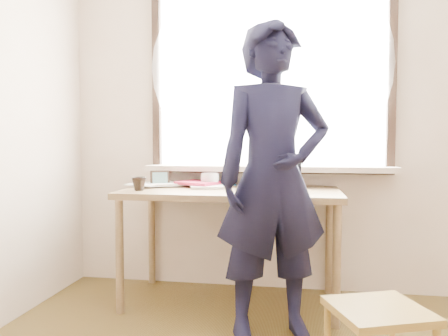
% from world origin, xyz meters
% --- Properties ---
extents(desk, '(1.49, 0.74, 0.80)m').
position_xyz_m(desk, '(-0.44, 1.63, 0.72)').
color(desk, olive).
rests_on(desk, ground).
extents(laptop, '(0.42, 0.36, 0.25)m').
position_xyz_m(laptop, '(-0.15, 1.60, 0.86)').
color(laptop, black).
rests_on(laptop, desk).
extents(mug_white, '(0.15, 0.15, 0.10)m').
position_xyz_m(mug_white, '(-0.62, 1.76, 0.85)').
color(mug_white, white).
rests_on(mug_white, desk).
extents(mug_dark, '(0.11, 0.11, 0.09)m').
position_xyz_m(mug_dark, '(-1.04, 1.45, 0.84)').
color(mug_dark, black).
rests_on(mug_dark, desk).
extents(mouse, '(0.09, 0.06, 0.03)m').
position_xyz_m(mouse, '(0.01, 1.53, 0.82)').
color(mouse, black).
rests_on(mouse, desk).
extents(desk_clutter, '(0.60, 0.50, 0.04)m').
position_xyz_m(desk_clutter, '(-0.79, 1.75, 0.82)').
color(desk_clutter, white).
rests_on(desk_clutter, desk).
extents(book_a, '(0.20, 0.26, 0.02)m').
position_xyz_m(book_a, '(-0.88, 1.88, 0.81)').
color(book_a, white).
rests_on(book_a, desk).
extents(book_b, '(0.18, 0.24, 0.02)m').
position_xyz_m(book_b, '(-0.10, 1.85, 0.81)').
color(book_b, white).
rests_on(book_b, desk).
extents(picture_frame, '(0.13, 0.07, 0.11)m').
position_xyz_m(picture_frame, '(-0.99, 1.73, 0.85)').
color(picture_frame, black).
rests_on(picture_frame, desk).
extents(work_chair, '(0.50, 0.49, 0.40)m').
position_xyz_m(work_chair, '(0.38, 0.61, 0.34)').
color(work_chair, olive).
rests_on(work_chair, ground).
extents(person, '(0.77, 0.63, 1.82)m').
position_xyz_m(person, '(-0.12, 1.16, 0.91)').
color(person, black).
rests_on(person, ground).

